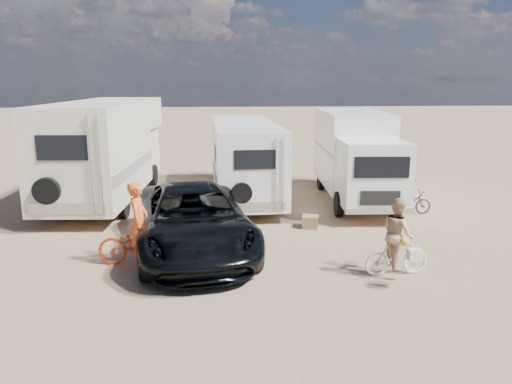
{
  "coord_description": "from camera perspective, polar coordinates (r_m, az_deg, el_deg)",
  "views": [
    {
      "loc": [
        -1.34,
        -10.64,
        4.38
      ],
      "look_at": [
        -0.27,
        2.64,
        1.3
      ],
      "focal_mm": 34.29,
      "sensor_mm": 36.0,
      "label": 1
    }
  ],
  "objects": [
    {
      "name": "ground",
      "position": [
        11.58,
        2.42,
        -9.21
      ],
      "size": [
        140.0,
        140.0,
        0.0
      ],
      "primitive_type": "plane",
      "color": "#9F815F",
      "rests_on": "ground"
    },
    {
      "name": "crate",
      "position": [
        14.86,
        6.35,
        -3.46
      ],
      "size": [
        0.55,
        0.55,
        0.37
      ],
      "primitive_type": "cube",
      "rotation": [
        0.0,
        0.0,
        -0.22
      ],
      "color": "olive",
      "rests_on": "ground"
    },
    {
      "name": "bike_woman",
      "position": [
        11.66,
        16.07,
        -7.25
      ],
      "size": [
        1.5,
        0.5,
        0.89
      ],
      "primitive_type": "imported",
      "rotation": [
        0.0,
        0.0,
        1.63
      ],
      "color": "#E7E5C5",
      "rests_on": "ground"
    },
    {
      "name": "rv_left",
      "position": [
        18.74,
        -17.06,
        4.53
      ],
      "size": [
        3.15,
        8.55,
        3.6
      ],
      "primitive_type": null,
      "rotation": [
        0.0,
        0.0,
        -0.07
      ],
      "color": "#EFE9CE",
      "rests_on": "ground"
    },
    {
      "name": "rider_woman",
      "position": [
        11.54,
        16.19,
        -5.5
      ],
      "size": [
        0.66,
        0.83,
        1.63
      ],
      "primitive_type": "imported",
      "rotation": [
        0.0,
        0.0,
        1.63
      ],
      "color": "tan",
      "rests_on": "ground"
    },
    {
      "name": "rv_main",
      "position": [
        18.31,
        -1.42,
        3.7
      ],
      "size": [
        2.46,
        7.62,
        2.83
      ],
      "primitive_type": null,
      "rotation": [
        0.0,
        0.0,
        0.03
      ],
      "color": "silver",
      "rests_on": "ground"
    },
    {
      "name": "bike_man",
      "position": [
        12.14,
        -13.41,
        -5.86
      ],
      "size": [
        2.06,
        0.86,
        1.05
      ],
      "primitive_type": "imported",
      "rotation": [
        0.0,
        0.0,
        1.49
      ],
      "color": "red",
      "rests_on": "ground"
    },
    {
      "name": "box_truck",
      "position": [
        18.03,
        11.69,
        3.91
      ],
      "size": [
        2.6,
        6.77,
        3.22
      ],
      "primitive_type": null,
      "rotation": [
        0.0,
        0.0,
        -0.06
      ],
      "color": "white",
      "rests_on": "ground"
    },
    {
      "name": "rider_man",
      "position": [
        12.02,
        -13.51,
        -4.06
      ],
      "size": [
        0.5,
        0.71,
        1.85
      ],
      "primitive_type": "imported",
      "rotation": [
        0.0,
        0.0,
        1.49
      ],
      "color": "#DA5A21",
      "rests_on": "ground"
    },
    {
      "name": "cooler",
      "position": [
        14.66,
        -9.71,
        -3.73
      ],
      "size": [
        0.61,
        0.54,
        0.4
      ],
      "primitive_type": "cube",
      "rotation": [
        0.0,
        0.0,
        -0.42
      ],
      "color": "#335897",
      "rests_on": "ground"
    },
    {
      "name": "bike_parked",
      "position": [
        16.91,
        17.33,
        -1.18
      ],
      "size": [
        1.56,
        0.58,
        0.81
      ],
      "primitive_type": "imported",
      "rotation": [
        0.0,
        0.0,
        1.6
      ],
      "color": "#262926",
      "rests_on": "ground"
    },
    {
      "name": "dark_suv",
      "position": [
        12.74,
        -7.32,
        -3.21
      ],
      "size": [
        3.59,
        6.38,
        1.68
      ],
      "primitive_type": "imported",
      "rotation": [
        0.0,
        0.0,
        0.14
      ],
      "color": "black",
      "rests_on": "ground"
    }
  ]
}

